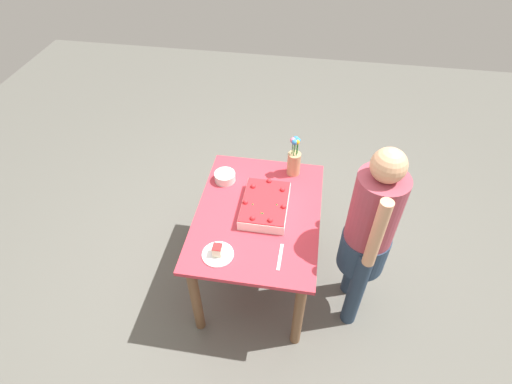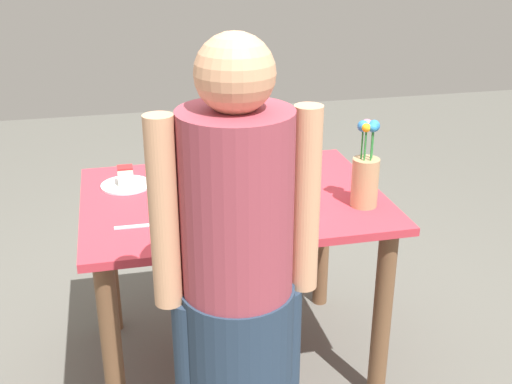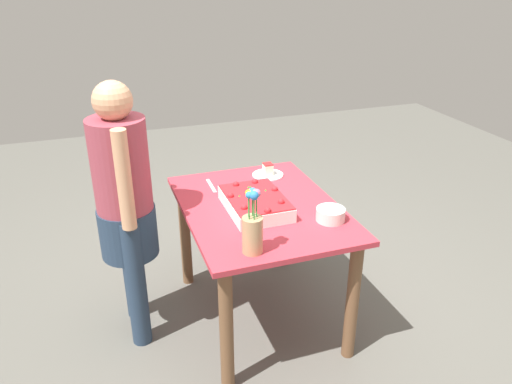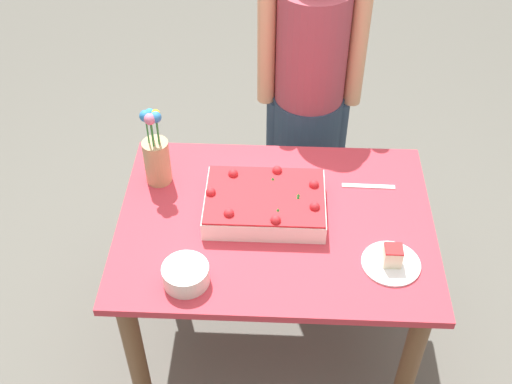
# 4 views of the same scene
# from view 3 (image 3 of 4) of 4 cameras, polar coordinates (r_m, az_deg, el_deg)

# --- Properties ---
(ground_plane) EXTENTS (8.00, 8.00, 0.00)m
(ground_plane) POSITION_cam_3_polar(r_m,az_deg,el_deg) (3.22, 0.42, -13.75)
(ground_plane) COLOR #5C5B53
(dining_table) EXTENTS (1.14, 0.85, 0.76)m
(dining_table) POSITION_cam_3_polar(r_m,az_deg,el_deg) (2.87, 0.46, -4.06)
(dining_table) COLOR #C03341
(dining_table) RESTS_ON ground_plane
(sheet_cake) EXTENTS (0.43, 0.31, 0.11)m
(sheet_cake) POSITION_cam_3_polar(r_m,az_deg,el_deg) (2.74, -0.08, -1.23)
(sheet_cake) COLOR white
(sheet_cake) RESTS_ON dining_table
(serving_plate_with_slice) EXTENTS (0.20, 0.20, 0.08)m
(serving_plate_with_slice) POSITION_cam_3_polar(r_m,az_deg,el_deg) (3.19, 1.36, 2.27)
(serving_plate_with_slice) COLOR white
(serving_plate_with_slice) RESTS_ON dining_table
(cake_knife) EXTENTS (0.20, 0.02, 0.00)m
(cake_knife) POSITION_cam_3_polar(r_m,az_deg,el_deg) (3.06, -5.14, 0.72)
(cake_knife) COLOR silver
(cake_knife) RESTS_ON dining_table
(flower_vase) EXTENTS (0.10, 0.10, 0.32)m
(flower_vase) POSITION_cam_3_polar(r_m,az_deg,el_deg) (2.32, -0.40, -4.26)
(flower_vase) COLOR tan
(flower_vase) RESTS_ON dining_table
(fruit_bowl) EXTENTS (0.15, 0.15, 0.07)m
(fruit_bowl) POSITION_cam_3_polar(r_m,az_deg,el_deg) (2.67, 8.52, -2.55)
(fruit_bowl) COLOR silver
(fruit_bowl) RESTS_ON dining_table
(person_standing) EXTENTS (0.45, 0.31, 1.49)m
(person_standing) POSITION_cam_3_polar(r_m,az_deg,el_deg) (2.75, -14.79, -0.82)
(person_standing) COLOR #26374E
(person_standing) RESTS_ON ground_plane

